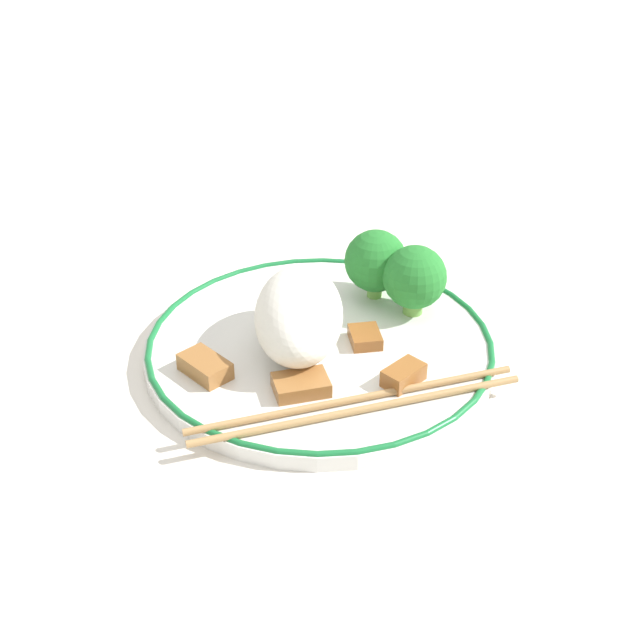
{
  "coord_description": "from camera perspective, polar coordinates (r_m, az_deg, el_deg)",
  "views": [
    {
      "loc": [
        0.57,
        0.01,
        0.39
      ],
      "look_at": [
        0.0,
        0.0,
        0.03
      ],
      "focal_mm": 50.0,
      "sensor_mm": 36.0,
      "label": 1
    }
  ],
  "objects": [
    {
      "name": "meat_near_left",
      "position": [
        0.63,
        -1.22,
        -4.18
      ],
      "size": [
        0.04,
        0.04,
        0.01
      ],
      "color": "#9E6633",
      "rests_on": "plate"
    },
    {
      "name": "meat_near_front",
      "position": [
        0.68,
        2.89,
        -0.93
      ],
      "size": [
        0.03,
        0.03,
        0.01
      ],
      "color": "brown",
      "rests_on": "plate"
    },
    {
      "name": "plate",
      "position": [
        0.68,
        0.0,
        -1.72
      ],
      "size": [
        0.27,
        0.27,
        0.01
      ],
      "color": "white",
      "rests_on": "ground_plane"
    },
    {
      "name": "meat_near_back",
      "position": [
        0.64,
        5.37,
        -3.53
      ],
      "size": [
        0.03,
        0.03,
        0.01
      ],
      "color": "#995B28",
      "rests_on": "plate"
    },
    {
      "name": "chopsticks",
      "position": [
        0.61,
        2.36,
        -5.44
      ],
      "size": [
        0.09,
        0.23,
        0.01
      ],
      "color": "#AD8451",
      "rests_on": "plate"
    },
    {
      "name": "broccoli_back_center",
      "position": [
        0.73,
        3.58,
        3.77
      ],
      "size": [
        0.05,
        0.05,
        0.06
      ],
      "color": "#72AD4C",
      "rests_on": "plate"
    },
    {
      "name": "meat_near_right",
      "position": [
        0.65,
        -7.37,
        -2.97
      ],
      "size": [
        0.04,
        0.04,
        0.01
      ],
      "color": "#9E6633",
      "rests_on": "plate"
    },
    {
      "name": "ground_plane",
      "position": [
        0.69,
        0.0,
        -2.26
      ],
      "size": [
        3.0,
        3.0,
        0.0
      ],
      "primitive_type": "plane",
      "color": "silver"
    },
    {
      "name": "broccoli_back_left",
      "position": [
        0.71,
        6.08,
        2.7
      ],
      "size": [
        0.05,
        0.05,
        0.06
      ],
      "color": "#72AD4C",
      "rests_on": "plate"
    },
    {
      "name": "rice_mound",
      "position": [
        0.66,
        -1.36,
        0.32
      ],
      "size": [
        0.11,
        0.07,
        0.06
      ],
      "color": "white",
      "rests_on": "plate"
    }
  ]
}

